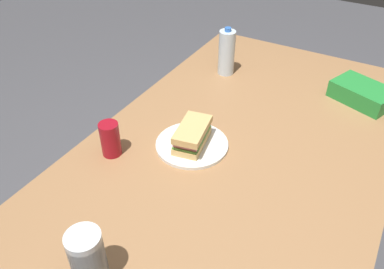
{
  "coord_description": "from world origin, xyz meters",
  "views": [
    {
      "loc": [
        1.04,
        0.39,
        1.63
      ],
      "look_at": [
        0.11,
        -0.14,
        0.8
      ],
      "focal_mm": 36.92,
      "sensor_mm": 36.0,
      "label": 1
    }
  ],
  "objects_px": {
    "plastic_cup_stack": "(88,259)",
    "soda_can_red": "(110,139)",
    "dining_table": "(241,159)",
    "sandwich": "(192,135)",
    "water_bottle_tall": "(227,52)",
    "paper_plate": "(192,144)",
    "chip_bag": "(362,93)"
  },
  "relations": [
    {
      "from": "soda_can_red",
      "to": "plastic_cup_stack",
      "type": "bearing_deg",
      "value": 33.39
    },
    {
      "from": "dining_table",
      "to": "paper_plate",
      "type": "distance_m",
      "value": 0.21
    },
    {
      "from": "chip_bag",
      "to": "water_bottle_tall",
      "type": "relative_size",
      "value": 1.07
    },
    {
      "from": "soda_can_red",
      "to": "sandwich",
      "type": "bearing_deg",
      "value": 127.09
    },
    {
      "from": "sandwich",
      "to": "paper_plate",
      "type": "bearing_deg",
      "value": -142.66
    },
    {
      "from": "plastic_cup_stack",
      "to": "dining_table",
      "type": "bearing_deg",
      "value": 172.0
    },
    {
      "from": "plastic_cup_stack",
      "to": "soda_can_red",
      "type": "bearing_deg",
      "value": -146.61
    },
    {
      "from": "sandwich",
      "to": "water_bottle_tall",
      "type": "height_order",
      "value": "water_bottle_tall"
    },
    {
      "from": "water_bottle_tall",
      "to": "plastic_cup_stack",
      "type": "xyz_separation_m",
      "value": [
        1.1,
        0.18,
        -0.02
      ]
    },
    {
      "from": "paper_plate",
      "to": "sandwich",
      "type": "bearing_deg",
      "value": 37.34
    },
    {
      "from": "chip_bag",
      "to": "plastic_cup_stack",
      "type": "xyz_separation_m",
      "value": [
        1.16,
        -0.4,
        0.05
      ]
    },
    {
      "from": "paper_plate",
      "to": "plastic_cup_stack",
      "type": "distance_m",
      "value": 0.58
    },
    {
      "from": "dining_table",
      "to": "soda_can_red",
      "type": "xyz_separation_m",
      "value": [
        0.28,
        -0.36,
        0.15
      ]
    },
    {
      "from": "dining_table",
      "to": "chip_bag",
      "type": "xyz_separation_m",
      "value": [
        -0.48,
        0.31,
        0.12
      ]
    },
    {
      "from": "soda_can_red",
      "to": "chip_bag",
      "type": "height_order",
      "value": "soda_can_red"
    },
    {
      "from": "paper_plate",
      "to": "water_bottle_tall",
      "type": "height_order",
      "value": "water_bottle_tall"
    },
    {
      "from": "sandwich",
      "to": "plastic_cup_stack",
      "type": "height_order",
      "value": "plastic_cup_stack"
    },
    {
      "from": "water_bottle_tall",
      "to": "soda_can_red",
      "type": "bearing_deg",
      "value": -7.07
    },
    {
      "from": "paper_plate",
      "to": "soda_can_red",
      "type": "relative_size",
      "value": 2.07
    },
    {
      "from": "soda_can_red",
      "to": "water_bottle_tall",
      "type": "xyz_separation_m",
      "value": [
        -0.7,
        0.09,
        0.04
      ]
    },
    {
      "from": "chip_bag",
      "to": "water_bottle_tall",
      "type": "height_order",
      "value": "water_bottle_tall"
    },
    {
      "from": "paper_plate",
      "to": "water_bottle_tall",
      "type": "xyz_separation_m",
      "value": [
        -0.53,
        -0.13,
        0.09
      ]
    },
    {
      "from": "dining_table",
      "to": "paper_plate",
      "type": "xyz_separation_m",
      "value": [
        0.11,
        -0.14,
        0.09
      ]
    },
    {
      "from": "sandwich",
      "to": "soda_can_red",
      "type": "relative_size",
      "value": 1.59
    },
    {
      "from": "chip_bag",
      "to": "sandwich",
      "type": "bearing_deg",
      "value": 74.19
    },
    {
      "from": "dining_table",
      "to": "chip_bag",
      "type": "distance_m",
      "value": 0.58
    },
    {
      "from": "paper_plate",
      "to": "sandwich",
      "type": "height_order",
      "value": "sandwich"
    },
    {
      "from": "sandwich",
      "to": "plastic_cup_stack",
      "type": "xyz_separation_m",
      "value": [
        0.57,
        0.05,
        0.03
      ]
    },
    {
      "from": "dining_table",
      "to": "chip_bag",
      "type": "bearing_deg",
      "value": 147.3
    },
    {
      "from": "dining_table",
      "to": "soda_can_red",
      "type": "distance_m",
      "value": 0.48
    },
    {
      "from": "dining_table",
      "to": "plastic_cup_stack",
      "type": "xyz_separation_m",
      "value": [
        0.68,
        -0.1,
        0.17
      ]
    },
    {
      "from": "paper_plate",
      "to": "plastic_cup_stack",
      "type": "relative_size",
      "value": 1.51
    }
  ]
}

